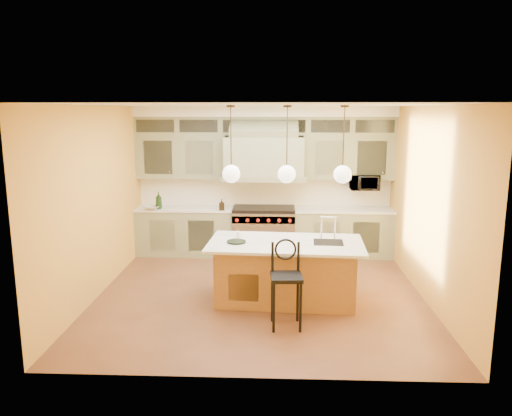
{
  "coord_description": "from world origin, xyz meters",
  "views": [
    {
      "loc": [
        0.24,
        -7.39,
        2.83
      ],
      "look_at": [
        -0.09,
        0.7,
        1.23
      ],
      "focal_mm": 35.0,
      "sensor_mm": 36.0,
      "label": 1
    }
  ],
  "objects_px": {
    "counter_stool": "(286,278)",
    "range": "(264,231)",
    "microwave": "(365,182)",
    "kitchen_island": "(286,270)"
  },
  "relations": [
    {
      "from": "microwave",
      "to": "kitchen_island",
      "type": "bearing_deg",
      "value": -121.87
    },
    {
      "from": "range",
      "to": "counter_stool",
      "type": "bearing_deg",
      "value": -83.44
    },
    {
      "from": "counter_stool",
      "to": "range",
      "type": "bearing_deg",
      "value": 92.82
    },
    {
      "from": "counter_stool",
      "to": "microwave",
      "type": "relative_size",
      "value": 2.14
    },
    {
      "from": "range",
      "to": "kitchen_island",
      "type": "distance_m",
      "value": 2.43
    },
    {
      "from": "range",
      "to": "counter_stool",
      "type": "xyz_separation_m",
      "value": [
        0.38,
        -3.3,
        0.18
      ]
    },
    {
      "from": "range",
      "to": "counter_stool",
      "type": "distance_m",
      "value": 3.33
    },
    {
      "from": "kitchen_island",
      "to": "counter_stool",
      "type": "distance_m",
      "value": 0.92
    },
    {
      "from": "kitchen_island",
      "to": "microwave",
      "type": "bearing_deg",
      "value": 61.53
    },
    {
      "from": "range",
      "to": "kitchen_island",
      "type": "bearing_deg",
      "value": -80.66
    }
  ]
}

